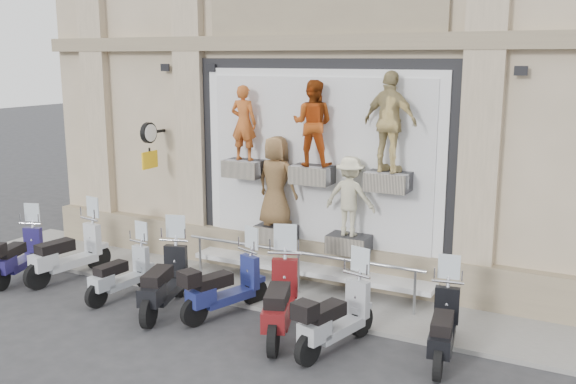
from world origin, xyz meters
name	(u,v)px	position (x,y,z in m)	size (l,w,h in m)	color
ground	(245,335)	(0.00, 0.00, 0.00)	(90.00, 90.00, 0.00)	#313133
sidewalk	(301,293)	(0.00, 2.10, 0.04)	(16.00, 2.20, 0.08)	#999691
shop_vitrine	(320,169)	(0.09, 2.74, 2.41)	(5.60, 0.83, 4.30)	black
guard_rail	(298,274)	(0.00, 2.00, 0.47)	(5.06, 0.10, 0.93)	#9EA0A5
clock_sign_bracket	(149,139)	(-3.90, 2.47, 2.80)	(0.10, 0.80, 1.02)	black
scooter_a	(18,245)	(-5.64, 0.23, 0.75)	(0.54, 1.84, 1.50)	#1C164E
scooter_b	(67,241)	(-4.71, 0.70, 0.83)	(0.59, 2.04, 1.66)	silver
scooter_c	(121,263)	(-3.02, 0.40, 0.70)	(0.50, 1.72, 1.40)	#A2A9B0
scooter_d	(164,268)	(-1.85, 0.22, 0.83)	(0.60, 2.04, 1.66)	black
scooter_e	(225,275)	(-0.75, 0.57, 0.77)	(0.55, 1.90, 1.54)	navy
scooter_f	(280,286)	(0.51, 0.27, 0.87)	(0.63, 2.15, 1.74)	#601012
scooter_g	(336,304)	(1.56, 0.21, 0.78)	(0.56, 1.92, 1.56)	#A0A2A7
scooter_h	(444,314)	(3.14, 0.65, 0.75)	(0.54, 1.86, 1.51)	black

